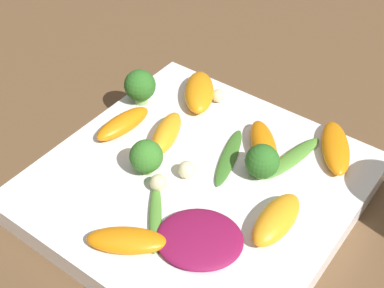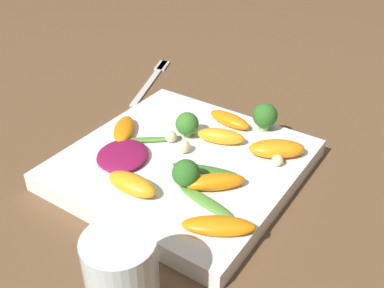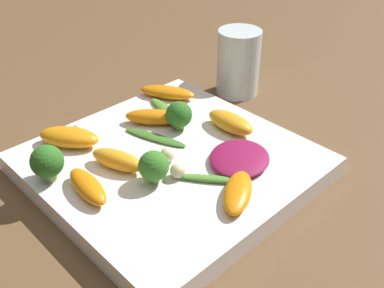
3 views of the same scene
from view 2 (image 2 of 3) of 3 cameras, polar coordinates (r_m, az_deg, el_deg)
The scene contains 21 objects.
ground_plane at distance 0.61m, azimuth -1.13°, elevation -3.54°, with size 2.40×2.40×0.00m, color brown.
plate at distance 0.60m, azimuth -1.14°, elevation -2.59°, with size 0.29×0.29×0.03m.
drinking_glass at distance 0.42m, azimuth -8.78°, elevation -16.80°, with size 0.06×0.06×0.10m.
fork at distance 0.87m, azimuth -4.86°, elevation 8.60°, with size 0.19×0.08×0.01m.
radicchio_leaf_0 at distance 0.60m, azimuth -8.80°, elevation -1.42°, with size 0.10×0.09×0.01m.
orange_segment_0 at distance 0.62m, azimuth 3.68°, elevation 1.00°, with size 0.04×0.07×0.02m.
orange_segment_1 at distance 0.65m, azimuth -8.37°, elevation 2.05°, with size 0.07×0.06×0.01m.
orange_segment_2 at distance 0.49m, azimuth 3.39°, elevation -10.33°, with size 0.06×0.08×0.02m.
orange_segment_3 at distance 0.66m, azimuth 4.77°, elevation 3.10°, with size 0.03×0.07×0.02m.
orange_segment_4 at distance 0.60m, azimuth 10.70°, elevation -0.59°, with size 0.07×0.08×0.02m.
orange_segment_5 at distance 0.54m, azimuth -7.64°, elevation -5.06°, with size 0.03×0.07×0.02m.
orange_segment_6 at distance 0.54m, azimuth 2.94°, elevation -4.82°, with size 0.07×0.07×0.02m.
broccoli_floret_0 at distance 0.63m, azimuth -0.62°, elevation 2.53°, with size 0.03×0.03×0.04m.
broccoli_floret_1 at distance 0.65m, azimuth 9.25°, elevation 3.51°, with size 0.04×0.04×0.04m.
broccoli_floret_2 at distance 0.54m, azimuth -0.78°, elevation -3.76°, with size 0.03×0.03×0.04m.
arugula_sprig_0 at distance 0.63m, azimuth -6.03°, elevation 0.49°, with size 0.06×0.07×0.01m.
arugula_sprig_1 at distance 0.52m, azimuth 1.81°, elevation -7.38°, with size 0.03×0.09×0.01m.
arugula_sprig_2 at distance 0.57m, azimuth 1.57°, elevation -3.22°, with size 0.04×0.09×0.00m.
macadamia_nut_0 at distance 0.60m, azimuth -1.06°, elevation -0.35°, with size 0.02×0.02×0.02m.
macadamia_nut_1 at distance 0.62m, azimuth -2.69°, elevation 0.95°, with size 0.02×0.02×0.02m.
macadamia_nut_2 at distance 0.59m, azimuth 10.80°, elevation -2.05°, with size 0.02×0.02×0.02m.
Camera 2 is at (0.40, 0.28, 0.37)m, focal length 42.00 mm.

